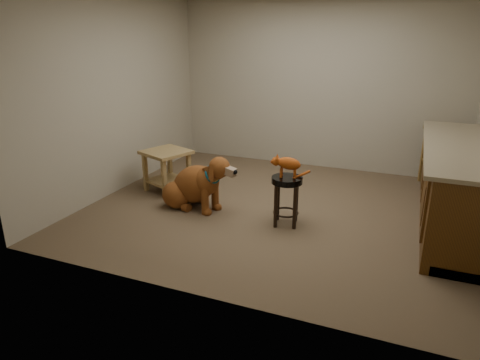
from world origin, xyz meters
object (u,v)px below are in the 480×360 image
at_px(padded_stool, 287,191).
at_px(tabby_kitten, 287,164).
at_px(wood_stool, 440,156).
at_px(side_table, 167,165).
at_px(golden_retriever, 195,186).

distance_m(padded_stool, tabby_kitten, 0.32).
relative_size(wood_stool, side_table, 1.16).
bearing_deg(tabby_kitten, padded_stool, -5.72).
xyz_separation_m(padded_stool, wood_stool, (1.63, 2.07, 0.03)).
distance_m(side_table, tabby_kitten, 1.90).
height_order(padded_stool, side_table, side_table).
distance_m(side_table, golden_retriever, 0.75).
bearing_deg(wood_stool, padded_stool, -128.22).
bearing_deg(side_table, tabby_kitten, -13.80).
bearing_deg(padded_stool, tabby_kitten, -175.08).
bearing_deg(side_table, padded_stool, -13.70).
distance_m(wood_stool, side_table, 3.82).
xyz_separation_m(wood_stool, golden_retriever, (-2.82, -2.01, -0.14)).
xyz_separation_m(side_table, tabby_kitten, (1.81, -0.44, 0.34)).
xyz_separation_m(wood_stool, side_table, (-3.45, -1.63, -0.06)).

